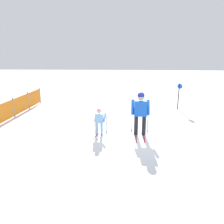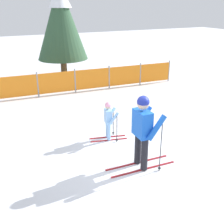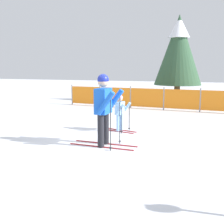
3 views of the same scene
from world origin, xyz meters
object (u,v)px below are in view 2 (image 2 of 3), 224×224
at_px(safety_fence, 75,81).
at_px(conifer_far, 61,20).
at_px(skier_adult, 143,126).
at_px(skier_child, 109,118).

height_order(safety_fence, conifer_far, conifer_far).
height_order(skier_adult, safety_fence, skier_adult).
bearing_deg(skier_child, skier_adult, -73.41).
bearing_deg(skier_child, safety_fence, 96.08).
bearing_deg(conifer_far, safety_fence, -96.84).
distance_m(skier_child, conifer_far, 7.76).
height_order(skier_child, conifer_far, conifer_far).
bearing_deg(skier_adult, conifer_far, 86.95).
xyz_separation_m(safety_fence, conifer_far, (0.32, 2.67, 2.34)).
relative_size(skier_child, safety_fence, 0.12).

